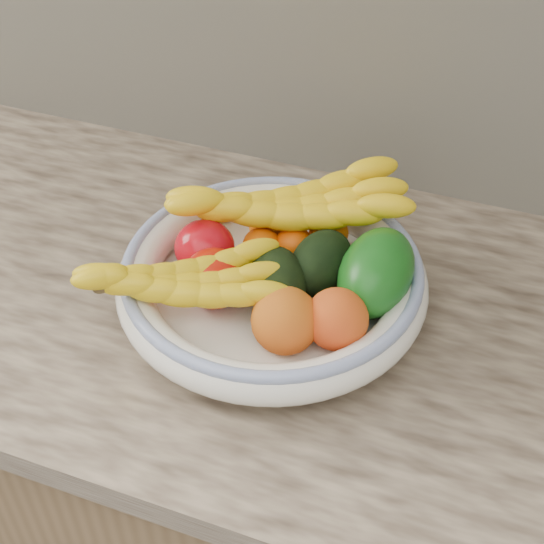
{
  "coord_description": "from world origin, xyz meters",
  "views": [
    {
      "loc": [
        0.24,
        1.0,
        1.59
      ],
      "look_at": [
        0.0,
        1.66,
        0.96
      ],
      "focal_mm": 50.0,
      "sensor_mm": 36.0,
      "label": 1
    }
  ],
  "objects_px": {
    "fruit_bowl": "(272,279)",
    "banana_bunch_front": "(183,286)",
    "green_mango": "(376,273)",
    "banana_bunch_back": "(288,211)"
  },
  "relations": [
    {
      "from": "fruit_bowl",
      "to": "banana_bunch_front",
      "type": "relative_size",
      "value": 1.48
    },
    {
      "from": "fruit_bowl",
      "to": "banana_bunch_front",
      "type": "xyz_separation_m",
      "value": [
        -0.08,
        -0.08,
        0.03
      ]
    },
    {
      "from": "fruit_bowl",
      "to": "banana_bunch_back",
      "type": "height_order",
      "value": "banana_bunch_back"
    },
    {
      "from": "green_mango",
      "to": "banana_bunch_back",
      "type": "height_order",
      "value": "green_mango"
    },
    {
      "from": "fruit_bowl",
      "to": "banana_bunch_back",
      "type": "relative_size",
      "value": 1.18
    },
    {
      "from": "banana_bunch_back",
      "to": "banana_bunch_front",
      "type": "relative_size",
      "value": 1.26
    },
    {
      "from": "fruit_bowl",
      "to": "banana_bunch_front",
      "type": "bearing_deg",
      "value": -134.88
    },
    {
      "from": "banana_bunch_back",
      "to": "banana_bunch_front",
      "type": "bearing_deg",
      "value": -139.75
    },
    {
      "from": "green_mango",
      "to": "fruit_bowl",
      "type": "bearing_deg",
      "value": -167.39
    },
    {
      "from": "fruit_bowl",
      "to": "green_mango",
      "type": "distance_m",
      "value": 0.13
    }
  ]
}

